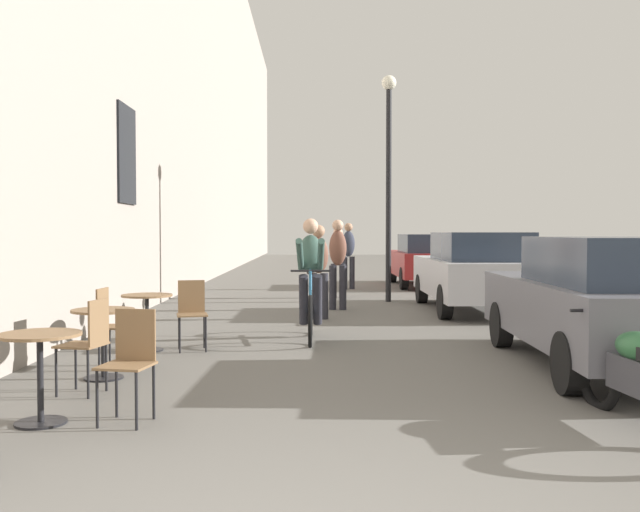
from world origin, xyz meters
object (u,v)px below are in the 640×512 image
object	(u,v)px
pedestrian_mid	(338,259)
cafe_chair_mid_toward_street	(112,322)
parked_car_nearest	(604,301)
parked_car_third	(426,259)
cafe_chair_far_toward_street	(192,310)
cafe_table_near	(40,358)
pedestrian_near	(319,266)
cafe_table_far	(147,310)
cafe_chair_mid_toward_wall	(89,339)
cafe_table_mid	(103,328)
cafe_chair_near_toward_street	(130,357)
cyclist_on_bicycle	(311,282)
pedestrian_far	(338,258)
pedestrian_furthest	(348,252)
parked_car_second	(475,270)
street_lamp	(389,159)

from	to	relation	value
pedestrian_mid	cafe_chair_mid_toward_street	bearing A→B (deg)	-115.27
parked_car_nearest	parked_car_third	size ratio (longest dim) A/B	1.02
cafe_chair_mid_toward_street	cafe_chair_far_toward_street	xyz separation A→B (m)	(0.69, 1.20, 0.00)
cafe_table_near	pedestrian_near	xyz separation A→B (m)	(2.26, 6.63, 0.40)
cafe_chair_far_toward_street	cafe_table_far	bearing A→B (deg)	-172.42
cafe_chair_mid_toward_street	pedestrian_near	size ratio (longest dim) A/B	0.54
cafe_chair_mid_toward_street	cafe_chair_mid_toward_wall	xyz separation A→B (m)	(0.15, -1.27, 0.00)
pedestrian_mid	cafe_table_mid	bearing A→B (deg)	-112.66
cafe_chair_mid_toward_street	cafe_chair_far_toward_street	bearing A→B (deg)	60.23
pedestrian_mid	cafe_chair_near_toward_street	bearing A→B (deg)	-103.79
cafe_chair_mid_toward_street	parked_car_nearest	distance (m)	5.45
cyclist_on_bicycle	pedestrian_far	xyz separation A→B (m)	(0.62, 6.18, 0.10)
cafe_table_near	pedestrian_furthest	world-z (taller)	pedestrian_furthest
cafe_chair_near_toward_street	parked_car_second	size ratio (longest dim) A/B	0.21
cafe_table_far	parked_car_nearest	distance (m)	5.47
cyclist_on_bicycle	cafe_chair_mid_toward_street	bearing A→B (deg)	-136.68
cafe_table_near	pedestrian_far	distance (m)	10.90
cafe_chair_near_toward_street	cafe_table_near	bearing A→B (deg)	-173.80
parked_car_nearest	pedestrian_mid	bearing A→B (deg)	114.49
pedestrian_mid	pedestrian_far	bearing A→B (deg)	87.76
cafe_table_far	street_lamp	world-z (taller)	street_lamp
pedestrian_near	parked_car_third	size ratio (longest dim) A/B	0.40
cafe_table_near	parked_car_third	xyz separation A→B (m)	(5.35, 14.02, 0.23)
cafe_table_near	parked_car_nearest	xyz separation A→B (m)	(5.36, 2.13, 0.24)
cafe_chair_mid_toward_wall	pedestrian_far	size ratio (longest dim) A/B	0.55
pedestrian_far	cafe_table_mid	bearing A→B (deg)	-107.33
cafe_table_far	cafe_chair_far_toward_street	xyz separation A→B (m)	(0.56, 0.07, -0.00)
pedestrian_far	parked_car_second	size ratio (longest dim) A/B	0.38
pedestrian_far	parked_car_third	size ratio (longest dim) A/B	0.39
cyclist_on_bicycle	cafe_chair_near_toward_street	bearing A→B (deg)	-108.55
cafe_table_mid	parked_car_nearest	size ratio (longest dim) A/B	0.17
cafe_table_far	pedestrian_near	size ratio (longest dim) A/B	0.44
cafe_table_far	cyclist_on_bicycle	xyz separation A→B (m)	(2.09, 0.96, 0.29)
cafe_table_mid	cafe_chair_far_toward_street	size ratio (longest dim) A/B	0.81
pedestrian_near	pedestrian_furthest	bearing A→B (deg)	82.35
cafe_chair_far_toward_street	pedestrian_near	world-z (taller)	pedestrian_near
pedestrian_furthest	pedestrian_far	bearing A→B (deg)	-98.56
cafe_chair_mid_toward_street	parked_car_second	size ratio (longest dim) A/B	0.21
cafe_table_far	parked_car_third	xyz separation A→B (m)	(5.31, 10.62, 0.23)
parked_car_third	parked_car_nearest	bearing A→B (deg)	-89.97
pedestrian_furthest	street_lamp	size ratio (longest dim) A/B	0.36
cafe_chair_far_toward_street	pedestrian_near	distance (m)	3.59
cafe_chair_mid_toward_wall	pedestrian_near	bearing A→B (deg)	68.65
cafe_chair_far_toward_street	parked_car_nearest	distance (m)	4.95
cafe_table_mid	parked_car_third	xyz separation A→B (m)	(5.36, 12.32, 0.23)
cafe_chair_near_toward_street	cafe_table_mid	distance (m)	1.77
pedestrian_near	cafe_table_far	bearing A→B (deg)	-124.54
parked_car_second	pedestrian_far	bearing A→B (deg)	132.62
street_lamp	cafe_table_far	bearing A→B (deg)	-121.11
cyclist_on_bicycle	parked_car_second	bearing A→B (deg)	47.57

